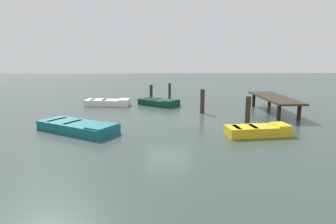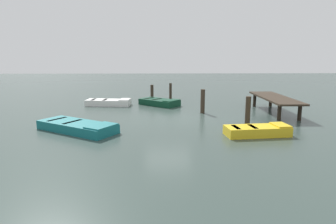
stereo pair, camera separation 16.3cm
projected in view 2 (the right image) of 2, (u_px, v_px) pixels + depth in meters
ground_plane at (168, 118)px, 15.69m from camera, size 80.00×80.00×0.00m
dock_segment at (275, 99)px, 17.07m from camera, size 5.32×1.61×0.95m
rowboat_white at (109, 102)px, 19.70m from camera, size 1.45×3.09×0.46m
rowboat_dark_green at (160, 102)px, 19.79m from camera, size 2.75×2.94×0.46m
rowboat_teal at (78, 126)px, 13.00m from camera, size 3.23×4.00×0.46m
rowboat_yellow at (258, 130)px, 12.30m from camera, size 1.30×2.80×0.46m
mooring_piling_near_left at (152, 93)px, 21.72m from camera, size 0.23×0.23×1.20m
mooring_piling_far_right at (171, 92)px, 21.91m from camera, size 0.20×0.20×1.30m
mooring_piling_center at (248, 110)px, 14.31m from camera, size 0.26×0.26×1.38m
mooring_piling_near_right at (203, 101)px, 17.01m from camera, size 0.26×0.26×1.42m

